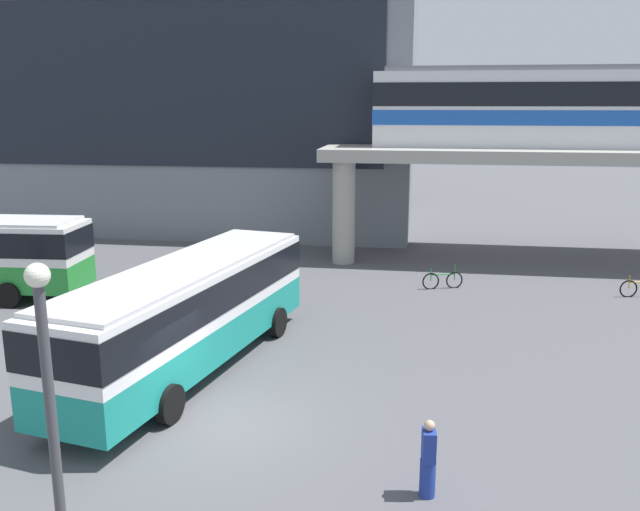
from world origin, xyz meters
TOP-DOWN VIEW (x-y plane):
  - ground_plane at (0.00, 10.00)m, footprint 120.00×120.00m
  - station_building at (-9.49, 28.04)m, footprint 27.03×14.71m
  - elevated_platform at (13.84, 19.64)m, footprint 28.10×6.61m
  - bus_main at (-1.85, 3.07)m, footprint 4.65×11.32m
  - bicycle_green at (5.71, 13.10)m, footprint 1.71×0.63m
  - pedestrian_by_bike_rack at (5.02, -2.40)m, footprint 0.32×0.42m
  - lamp_post at (-0.59, -6.20)m, footprint 0.36×0.36m

SIDE VIEW (x-z plane):
  - ground_plane at x=0.00m, z-range 0.00..0.00m
  - bicycle_green at x=5.71m, z-range -0.16..0.88m
  - pedestrian_by_bike_rack at x=5.02m, z-range -0.05..1.60m
  - bus_main at x=-1.85m, z-range 0.38..3.60m
  - lamp_post at x=-0.59m, z-range 0.55..6.08m
  - elevated_platform at x=13.84m, z-range 1.98..7.54m
  - station_building at x=-9.49m, z-range 0.00..15.79m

